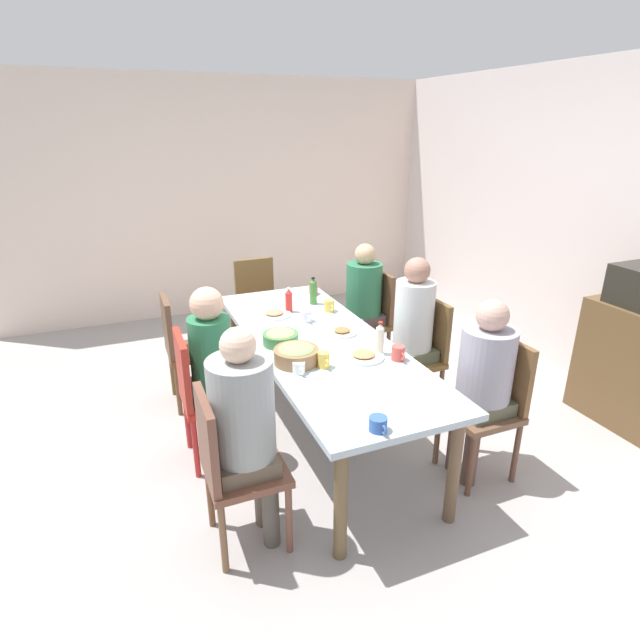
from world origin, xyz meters
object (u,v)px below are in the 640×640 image
at_px(chair_1, 420,350).
at_px(chair_2, 371,316).
at_px(person_4, 214,361).
at_px(chair_0, 258,301).
at_px(chair_4, 201,391).
at_px(cup_1, 324,360).
at_px(cup_6, 329,306).
at_px(chair_6, 230,463).
at_px(plate_1, 274,314).
at_px(dining_table, 320,350).
at_px(person_5, 484,374).
at_px(cup_2, 398,353).
at_px(bowl_0, 296,354).
at_px(cup_5, 378,424).
at_px(bowl_1, 281,337).
at_px(cup_0, 306,316).
at_px(bottle_0, 289,301).
at_px(side_cabinet, 633,365).
at_px(cup_4, 299,368).
at_px(plate_0, 363,356).
at_px(chair_3, 183,344).
at_px(bottle_1, 313,291).
at_px(bottle_2, 380,339).
at_px(person_6, 245,420).
at_px(person_2, 363,297).
at_px(chair_5, 492,400).
at_px(plate_2, 342,332).
at_px(person_1, 412,325).
at_px(cup_3, 313,290).

height_order(chair_1, chair_2, same).
bearing_deg(person_4, chair_0, 155.22).
relative_size(chair_4, cup_1, 8.26).
distance_m(chair_1, cup_6, 0.78).
relative_size(chair_6, plate_1, 3.51).
relative_size(dining_table, person_5, 2.03).
relative_size(dining_table, cup_2, 20.29).
distance_m(bowl_0, cup_5, 0.85).
relative_size(chair_0, bowl_1, 3.78).
bearing_deg(bowl_1, cup_0, 136.33).
relative_size(bottle_0, side_cabinet, 0.22).
distance_m(chair_4, side_cabinet, 3.10).
bearing_deg(cup_4, plate_0, 95.43).
bearing_deg(cup_5, chair_3, -160.74).
bearing_deg(person_4, chair_2, 117.25).
bearing_deg(cup_0, bottle_1, 150.94).
bearing_deg(bottle_2, plate_0, -81.91).
relative_size(person_6, plate_0, 4.76).
bearing_deg(person_2, chair_0, -136.87).
xyz_separation_m(person_4, bowl_1, (-0.05, 0.46, 0.07)).
height_order(person_4, bowl_1, person_4).
xyz_separation_m(cup_5, cup_6, (-1.62, 0.44, 0.01)).
height_order(chair_3, chair_4, same).
relative_size(chair_5, side_cabinet, 1.00).
bearing_deg(plate_1, cup_5, -0.38).
height_order(chair_4, plate_0, chair_4).
height_order(dining_table, chair_0, chair_0).
relative_size(person_2, chair_5, 1.30).
xyz_separation_m(plate_1, plate_2, (0.52, 0.33, 0.00)).
bearing_deg(chair_2, plate_2, -40.33).
relative_size(cup_0, bottle_1, 0.53).
bearing_deg(person_2, plate_0, -26.68).
relative_size(person_5, bowl_1, 4.94).
distance_m(chair_2, bowl_1, 1.34).
xyz_separation_m(bowl_0, cup_0, (-0.63, 0.31, -0.01)).
height_order(bowl_0, bottle_2, bottle_2).
height_order(dining_table, person_2, person_2).
height_order(cup_1, cup_5, cup_1).
xyz_separation_m(chair_4, bottle_0, (-0.62, 0.81, 0.31)).
bearing_deg(cup_2, cup_1, -100.06).
height_order(chair_2, chair_6, same).
xyz_separation_m(person_1, person_4, (0.00, -1.46, -0.02)).
height_order(person_1, cup_0, person_1).
bearing_deg(chair_4, dining_table, 90.00).
bearing_deg(cup_4, dining_table, 143.24).
bearing_deg(side_cabinet, cup_4, -97.16).
xyz_separation_m(person_6, plate_2, (-0.85, 0.92, 0.00)).
xyz_separation_m(person_5, cup_1, (-0.41, -0.86, 0.07)).
height_order(person_6, plate_0, person_6).
height_order(bowl_1, cup_3, bowl_1).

